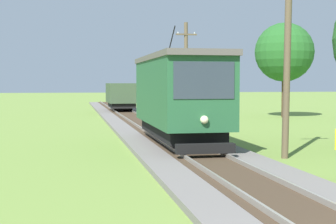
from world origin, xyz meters
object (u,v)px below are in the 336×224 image
at_px(red_tram, 179,95).
at_px(utility_pole_near_tram, 288,41).
at_px(tree_left_near, 284,52).
at_px(gravel_pile, 162,107).
at_px(freight_car, 121,95).
at_px(utility_pole_mid, 186,72).

distance_m(red_tram, utility_pole_near_tram, 5.21).
bearing_deg(tree_left_near, gravel_pile, 131.52).
distance_m(utility_pole_near_tram, gravel_pile, 29.02).
height_order(utility_pole_near_tram, gravel_pile, utility_pole_near_tram).
distance_m(freight_car, utility_pole_near_tram, 28.20).
height_order(gravel_pile, tree_left_near, tree_left_near).
xyz_separation_m(red_tram, gravel_pile, (3.81, 25.04, -1.77)).
xyz_separation_m(freight_car, utility_pole_mid, (3.07, -12.19, 1.85)).
xyz_separation_m(utility_pole_mid, gravel_pile, (0.74, 13.04, -2.99)).
relative_size(freight_car, utility_pole_near_tram, 0.64).
bearing_deg(utility_pole_near_tram, red_tram, 129.50).
bearing_deg(utility_pole_mid, utility_pole_near_tram, -90.00).
bearing_deg(tree_left_near, red_tram, -126.08).
distance_m(red_tram, gravel_pile, 25.39).
bearing_deg(utility_pole_near_tram, freight_car, 96.29).
height_order(red_tram, tree_left_near, tree_left_near).
relative_size(utility_pole_near_tram, gravel_pile, 2.72).
distance_m(gravel_pile, tree_left_near, 12.80).
bearing_deg(utility_pole_mid, freight_car, 104.16).
relative_size(utility_pole_mid, tree_left_near, 0.91).
xyz_separation_m(utility_pole_near_tram, utility_pole_mid, (0.00, 15.73, -0.72)).
distance_m(utility_pole_mid, tree_left_near, 9.71).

